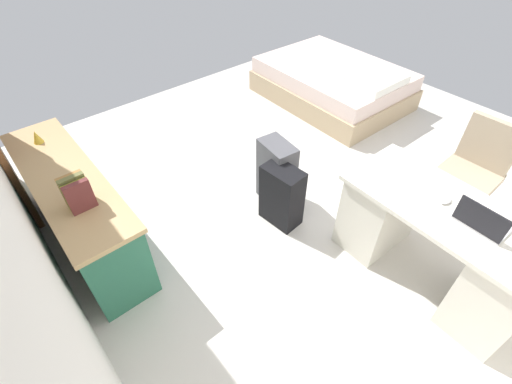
% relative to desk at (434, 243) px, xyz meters
% --- Properties ---
extents(ground_plane, '(5.90, 5.90, 0.00)m').
position_rel_desk_xyz_m(ground_plane, '(1.19, -0.17, -0.39)').
color(ground_plane, beige).
extents(wall_back, '(4.63, 0.10, 2.61)m').
position_rel_desk_xyz_m(wall_back, '(1.19, 2.29, 0.91)').
color(wall_back, silver).
rests_on(wall_back, ground_plane).
extents(desk, '(1.46, 0.70, 0.75)m').
position_rel_desk_xyz_m(desk, '(0.00, 0.00, 0.00)').
color(desk, silver).
rests_on(desk, ground_plane).
extents(office_chair, '(0.52, 0.52, 0.94)m').
position_rel_desk_xyz_m(office_chair, '(0.19, -0.89, 0.03)').
color(office_chair, black).
rests_on(office_chair, ground_plane).
extents(credenza, '(1.80, 0.48, 0.73)m').
position_rel_desk_xyz_m(credenza, '(2.11, 1.90, -0.03)').
color(credenza, '#28664C').
rests_on(credenza, ground_plane).
extents(bed, '(1.93, 1.44, 0.58)m').
position_rel_desk_xyz_m(bed, '(2.41, -1.67, -0.15)').
color(bed, tan).
rests_on(bed, ground_plane).
extents(suitcase_black, '(0.38, 0.25, 0.59)m').
position_rel_desk_xyz_m(suitcase_black, '(1.18, 0.45, -0.10)').
color(suitcase_black, black).
rests_on(suitcase_black, ground_plane).
extents(suitcase_spare_grey, '(0.38, 0.26, 0.66)m').
position_rel_desk_xyz_m(suitcase_spare_grey, '(1.41, 0.31, -0.06)').
color(suitcase_spare_grey, '#4C4C51').
rests_on(suitcase_spare_grey, ground_plane).
extents(laptop, '(0.32, 0.23, 0.21)m').
position_rel_desk_xyz_m(laptop, '(-0.19, 0.02, 0.41)').
color(laptop, '#B7B7BC').
rests_on(laptop, desk).
extents(computer_mouse, '(0.06, 0.10, 0.03)m').
position_rel_desk_xyz_m(computer_mouse, '(0.07, -0.03, 0.37)').
color(computer_mouse, white).
rests_on(computer_mouse, desk).
extents(book_row, '(0.16, 0.17, 0.24)m').
position_rel_desk_xyz_m(book_row, '(1.70, 1.91, 0.45)').
color(book_row, maroon).
rests_on(book_row, credenza).
extents(figurine_small, '(0.08, 0.08, 0.11)m').
position_rel_desk_xyz_m(figurine_small, '(2.68, 1.91, 0.39)').
color(figurine_small, gold).
rests_on(figurine_small, credenza).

